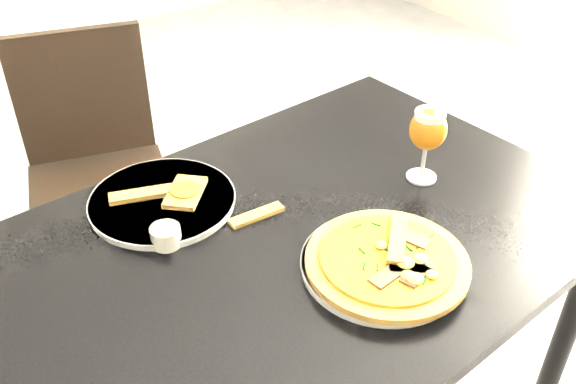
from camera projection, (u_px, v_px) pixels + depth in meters
dining_table at (297, 269)px, 1.27m from camera, size 1.27×0.91×0.75m
chair_far at (97, 170)px, 1.89m from camera, size 0.49×0.49×0.86m
plate_main at (382, 265)px, 1.14m from camera, size 0.35×0.35×0.02m
pizza at (387, 260)px, 1.12m from camera, size 0.29×0.29×0.03m
plate_second at (162, 201)px, 1.29m from camera, size 0.35×0.35×0.02m
crust_scraps at (171, 193)px, 1.29m from camera, size 0.20×0.14×0.02m
loose_crust at (256, 215)px, 1.26m from camera, size 0.12×0.03×0.01m
sauce_cup at (166, 235)px, 1.18m from camera, size 0.06×0.06×0.04m
beer_glass at (428, 130)px, 1.31m from camera, size 0.08×0.08×0.16m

